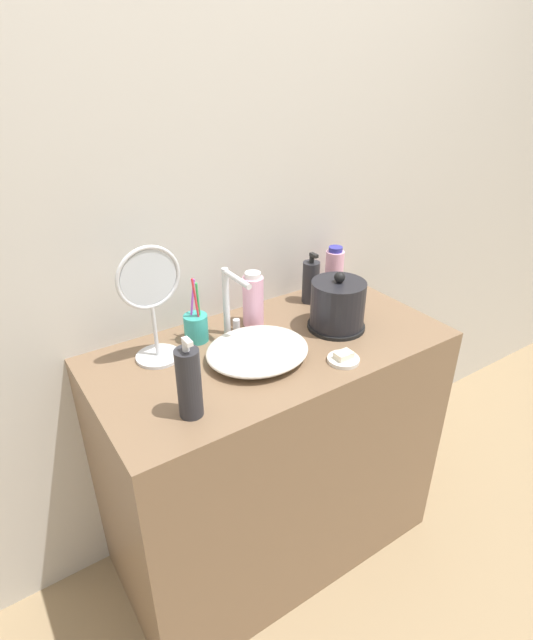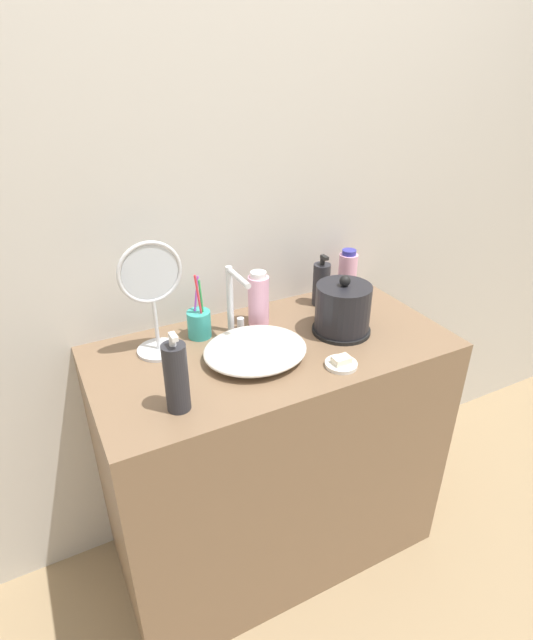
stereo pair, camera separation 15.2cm
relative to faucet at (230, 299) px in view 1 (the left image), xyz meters
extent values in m
plane|color=#997F5B|center=(0.08, -0.42, -1.05)|extent=(12.00, 12.00, 0.00)
cube|color=beige|center=(0.08, 0.17, 0.25)|extent=(6.00, 0.04, 2.60)
cube|color=brown|center=(0.08, -0.13, -0.59)|extent=(1.15, 0.57, 0.91)
ellipsoid|color=silver|center=(0.00, -0.17, -0.10)|extent=(0.32, 0.28, 0.06)
cylinder|color=silver|center=(0.00, 0.02, -0.02)|extent=(0.02, 0.02, 0.23)
cylinder|color=silver|center=(0.00, -0.05, 0.09)|extent=(0.02, 0.14, 0.02)
cylinder|color=silver|center=(0.03, 0.02, -0.11)|extent=(0.02, 0.02, 0.04)
cylinder|color=black|center=(0.32, -0.15, -0.13)|extent=(0.19, 0.19, 0.01)
cylinder|color=black|center=(0.32, -0.15, -0.05)|extent=(0.18, 0.18, 0.17)
sphere|color=black|center=(0.32, -0.15, 0.05)|extent=(0.04, 0.04, 0.04)
cylinder|color=teal|center=(-0.11, 0.03, -0.09)|extent=(0.08, 0.08, 0.09)
cylinder|color=#E5333F|center=(-0.11, 0.02, 0.00)|extent=(0.03, 0.01, 0.19)
cylinder|color=green|center=(-0.10, 0.03, -0.01)|extent=(0.02, 0.02, 0.17)
cylinder|color=#B24CCC|center=(-0.11, 0.05, -0.01)|extent=(0.03, 0.01, 0.17)
cylinder|color=#28282D|center=(-0.29, -0.29, -0.03)|extent=(0.06, 0.06, 0.19)
cylinder|color=white|center=(-0.29, -0.29, 0.07)|extent=(0.02, 0.02, 0.02)
cube|color=white|center=(-0.29, -0.31, 0.09)|extent=(0.02, 0.03, 0.01)
cylinder|color=#EAA8C6|center=(0.50, 0.07, -0.05)|extent=(0.07, 0.07, 0.16)
cylinder|color=#333399|center=(0.50, 0.07, 0.04)|extent=(0.05, 0.05, 0.02)
cylinder|color=#EAA8C6|center=(0.10, 0.02, -0.04)|extent=(0.07, 0.07, 0.17)
cylinder|color=white|center=(0.10, 0.02, 0.05)|extent=(0.05, 0.05, 0.02)
cylinder|color=#28282D|center=(0.37, 0.05, -0.05)|extent=(0.06, 0.06, 0.16)
cylinder|color=black|center=(0.37, 0.05, 0.04)|extent=(0.02, 0.02, 0.02)
cube|color=black|center=(0.37, 0.04, 0.06)|extent=(0.02, 0.03, 0.01)
cylinder|color=silver|center=(0.20, -0.32, -0.13)|extent=(0.10, 0.10, 0.01)
cube|color=#EFE5C6|center=(0.20, -0.32, -0.11)|extent=(0.05, 0.04, 0.02)
cylinder|color=silver|center=(-0.26, 0.00, -0.13)|extent=(0.13, 0.13, 0.01)
cylinder|color=silver|center=(-0.26, 0.00, -0.04)|extent=(0.01, 0.01, 0.17)
torus|color=silver|center=(-0.26, 0.00, 0.13)|extent=(0.19, 0.01, 0.19)
cylinder|color=silver|center=(-0.26, 0.00, 0.13)|extent=(0.17, 0.00, 0.17)
camera|label=1|loc=(-0.69, -1.25, 0.70)|focal=28.00mm
camera|label=2|loc=(-0.56, -1.33, 0.70)|focal=28.00mm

